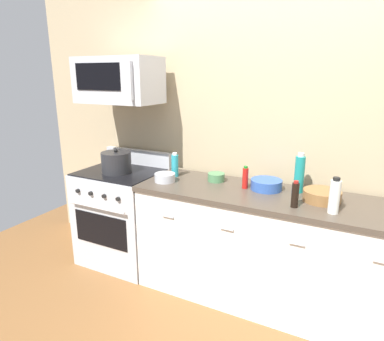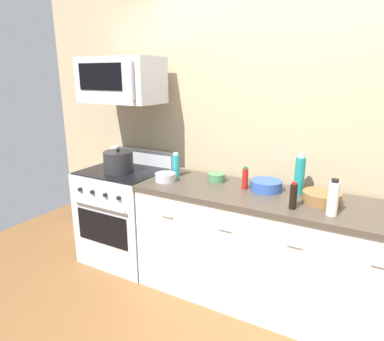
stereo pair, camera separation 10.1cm
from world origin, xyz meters
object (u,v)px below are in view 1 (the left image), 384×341
bottle_vinegar_white (335,196)px  bowl_steel_prep (165,177)px  bottle_soy_sauce_dark (295,195)px  stockpot (116,162)px  bowl_wooden_salad (322,195)px  bottle_sparkling_teal (299,174)px  bowl_blue_mixing (266,184)px  microwave (119,80)px  bowl_green_glaze (216,177)px  range_oven (123,215)px  bottle_dish_soap (175,165)px  bottle_hot_sauce_red (245,178)px

bottle_vinegar_white → bowl_steel_prep: 1.35m
bottle_soy_sauce_dark → stockpot: (-1.64, 0.12, 0.01)m
bowl_wooden_salad → bowl_steel_prep: (-1.25, -0.11, -0.01)m
bottle_sparkling_teal → bowl_wooden_salad: 0.25m
bowl_wooden_salad → bowl_blue_mixing: size_ratio=1.08×
microwave → bowl_green_glaze: size_ratio=5.15×
bottle_vinegar_white → bowl_blue_mixing: bearing=152.5°
microwave → bottle_sparkling_teal: size_ratio=2.39×
bottle_vinegar_white → bowl_green_glaze: 1.01m
range_oven → bowl_wooden_salad: range_oven is taller
bowl_green_glaze → range_oven: bearing=-172.3°
bottle_sparkling_teal → bowl_steel_prep: bottle_sparkling_teal is taller
bowl_wooden_salad → bowl_green_glaze: (-0.86, 0.10, -0.01)m
bottle_soy_sauce_dark → bowl_green_glaze: 0.78m
bottle_sparkling_teal → bowl_green_glaze: bearing=-177.6°
microwave → stockpot: size_ratio=2.72×
bowl_blue_mixing → stockpot: size_ratio=0.90×
bottle_sparkling_teal → bowl_green_glaze: 0.69m
bowl_steel_prep → stockpot: stockpot is taller
microwave → stockpot: 0.74m
bowl_wooden_salad → stockpot: (-1.79, -0.08, 0.05)m
bowl_wooden_salad → stockpot: stockpot is taller
bowl_green_glaze → bottle_dish_soap: bearing=-174.4°
bottle_vinegar_white → bowl_steel_prep: bottle_vinegar_white is taller
range_oven → bottle_dish_soap: bearing=9.2°
bottle_sparkling_teal → bowl_wooden_salad: bottle_sparkling_teal is taller
bottle_soy_sauce_dark → microwave: bearing=172.3°
bowl_green_glaze → microwave: bearing=-175.0°
bowl_green_glaze → bottle_sparkling_teal: bearing=2.4°
range_oven → microwave: size_ratio=1.44×
bottle_vinegar_white → bottle_soy_sauce_dark: size_ratio=1.29×
microwave → bowl_steel_prep: 0.97m
bottle_soy_sauce_dark → stockpot: 1.64m
bowl_blue_mixing → bottle_dish_soap: bearing=-178.9°
bottle_dish_soap → bottle_soy_sauce_dark: (1.10, -0.27, -0.01)m
bottle_soy_sauce_dark → bowl_blue_mixing: 0.39m
bowl_blue_mixing → bottle_hot_sauce_red: bearing=-163.1°
bottle_soy_sauce_dark → bowl_wooden_salad: bottle_soy_sauce_dark is taller
bowl_blue_mixing → range_oven: bearing=-175.7°
bottle_hot_sauce_red → stockpot: 1.21m
range_oven → bottle_sparkling_teal: bottle_sparkling_teal is taller
bowl_blue_mixing → bottle_vinegar_white: bearing=-27.5°
bottle_dish_soap → bowl_blue_mixing: (0.82, 0.02, -0.06)m
bowl_wooden_salad → stockpot: bearing=-177.3°
bottle_soy_sauce_dark → bowl_blue_mixing: (-0.27, 0.28, -0.05)m
bowl_green_glaze → stockpot: bearing=-169.1°
bottle_vinegar_white → bottle_soy_sauce_dark: (-0.25, -0.01, -0.03)m
bottle_soy_sauce_dark → bowl_blue_mixing: size_ratio=0.77×
bottle_dish_soap → stockpot: size_ratio=0.79×
microwave → bottle_hot_sauce_red: 1.42m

